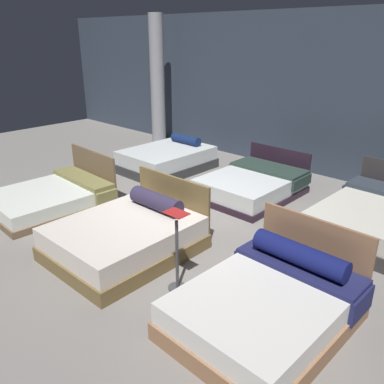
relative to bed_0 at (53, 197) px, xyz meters
name	(u,v)px	position (x,y,z in m)	size (l,w,h in m)	color
ground_plane	(181,227)	(2.31, 1.03, -0.20)	(18.00, 18.00, 0.02)	gray
showroom_back_wall	(310,95)	(2.31, 5.09, 1.56)	(18.00, 0.06, 3.50)	#333D4C
bed_0	(53,197)	(0.00, 0.00, 0.00)	(1.70, 2.05, 0.89)	brown
bed_1	(127,236)	(2.34, -0.10, 0.08)	(1.63, 2.02, 0.94)	brown
bed_2	(269,304)	(4.69, -0.02, 0.07)	(1.57, 2.02, 0.99)	#986B4A
bed_3	(167,159)	(-0.04, 2.95, 0.06)	(1.51, 2.04, 0.72)	#2F3032
bed_4	(253,185)	(2.36, 2.99, 0.03)	(1.57, 2.00, 0.79)	black
bed_5	(373,217)	(4.68, 3.02, 0.06)	(1.52, 2.19, 0.93)	#312D2E
price_sign	(177,260)	(3.50, -0.23, 0.21)	(0.28, 0.24, 1.05)	#3F3F44
support_pillar	(157,83)	(-1.77, 4.27, 1.56)	(0.39, 0.39, 3.50)	#99999E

